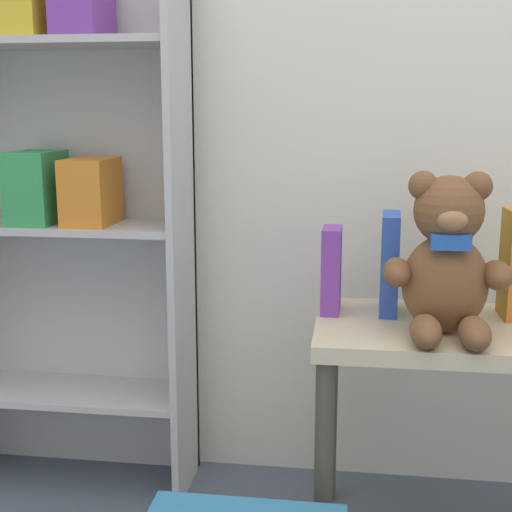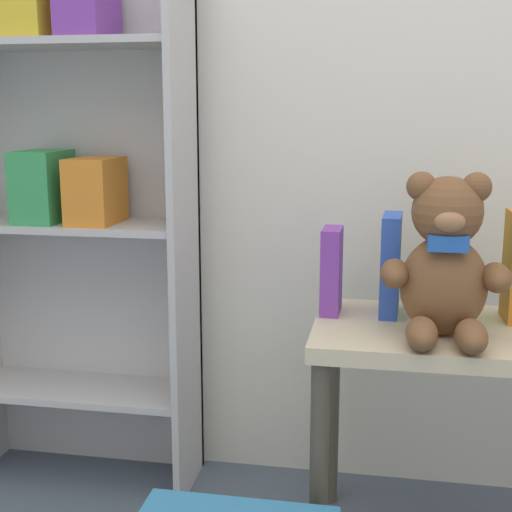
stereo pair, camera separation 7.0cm
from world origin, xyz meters
The scene contains 7 objects.
wall_back centered at (0.00, 1.28, 1.25)m, with size 4.80×0.06×2.50m.
bookshelf_side centered at (-0.89, 1.14, 0.81)m, with size 0.62×0.24×1.43m.
display_table centered at (0.07, 0.93, 0.45)m, with size 0.60×0.39×0.54m.
teddy_bear centered at (0.05, 0.86, 0.70)m, with size 0.26×0.24×0.34m.
book_standing_purple centered at (-0.20, 1.00, 0.64)m, with size 0.04×0.10×0.20m, color purple.
book_standing_blue centered at (-0.06, 1.02, 0.66)m, with size 0.04×0.13×0.23m, color #2D51B7.
book_standing_green centered at (0.07, 1.02, 0.67)m, with size 0.03×0.14×0.26m, color #33934C.
Camera 2 is at (-0.08, -0.61, 1.01)m, focal length 50.00 mm.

